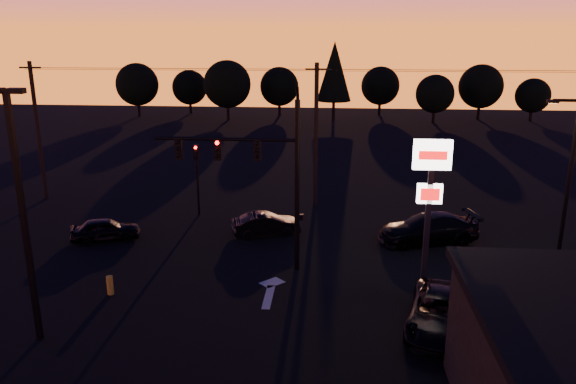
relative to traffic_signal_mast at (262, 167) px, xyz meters
name	(u,v)px	position (x,y,z in m)	size (l,w,h in m)	color
ground	(254,308)	(0.10, -3.99, -4.94)	(120.00, 120.00, 0.00)	black
lane_arrow	(270,290)	(0.60, -2.33, -4.93)	(1.20, 3.10, 0.01)	beige
traffic_signal_mast	(262,167)	(0.00, 0.00, 0.00)	(6.79, 0.52, 8.58)	black
secondary_signal	(197,169)	(-4.90, 7.49, -2.07)	(0.30, 0.31, 4.35)	black
parking_lot_light	(21,202)	(-7.40, -6.99, 0.33)	(1.25, 0.30, 9.14)	black
pylon_sign	(430,186)	(7.10, -2.49, -0.02)	(1.50, 0.28, 6.80)	black
streetlight	(568,176)	(14.01, 1.51, -0.52)	(1.55, 0.35, 8.00)	black
utility_pole_0	(38,131)	(-15.90, 10.01, -0.34)	(1.40, 0.26, 9.00)	black
utility_pole_1	(316,135)	(2.10, 10.01, -0.34)	(1.40, 0.26, 9.00)	black
power_wires	(317,70)	(2.10, 10.01, 3.63)	(36.00, 1.22, 0.07)	black
bollard	(110,285)	(-6.20, -3.27, -4.52)	(0.28, 0.28, 0.83)	gold
tree_0	(137,84)	(-21.90, 46.01, -0.88)	(5.36, 5.36, 6.74)	black
tree_1	(190,87)	(-15.90, 49.01, -1.50)	(4.54, 4.54, 5.71)	black
tree_2	(227,84)	(-9.90, 44.01, -0.57)	(5.77, 5.78, 7.26)	black
tree_3	(279,87)	(-3.90, 48.01, -1.19)	(4.95, 4.95, 6.22)	black
tree_4	(334,71)	(3.10, 45.01, 0.99)	(4.18, 4.18, 9.50)	black
tree_5	(380,86)	(9.10, 50.01, -1.19)	(4.95, 4.95, 6.22)	black
tree_6	(435,94)	(15.10, 44.01, -1.50)	(4.54, 4.54, 5.71)	black
tree_7	(481,86)	(21.10, 47.01, -0.88)	(5.36, 5.36, 6.74)	black
tree_8	(533,96)	(27.10, 46.01, -1.82)	(4.12, 4.12, 5.19)	black
car_left	(105,229)	(-8.89, 2.91, -4.33)	(1.44, 3.59, 1.22)	black
car_mid	(266,224)	(-0.40, 4.45, -4.32)	(1.29, 3.71, 1.22)	black
car_right	(428,228)	(8.32, 4.04, -4.16)	(2.16, 5.32, 1.54)	black
suv_parked	(441,312)	(7.38, -5.06, -4.24)	(2.32, 5.04, 1.40)	black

